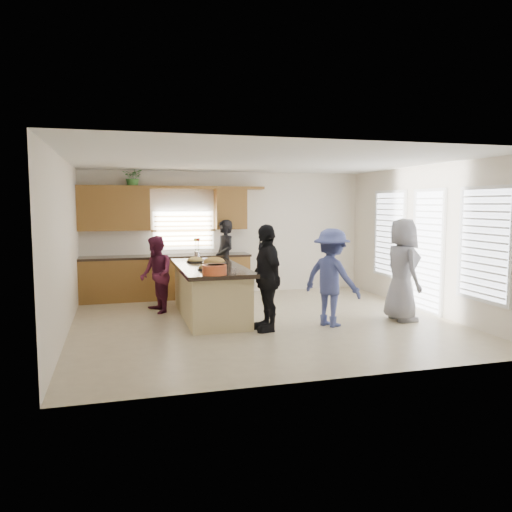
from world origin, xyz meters
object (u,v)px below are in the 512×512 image
object	(u,v)px
salad_bowl	(214,269)
woman_left_front	(266,278)
island	(210,292)
woman_left_back	(225,259)
woman_left_mid	(156,274)
woman_right_back	(332,277)
woman_right_front	(402,270)

from	to	relation	value
salad_bowl	woman_left_front	distance (m)	0.87
island	woman_left_front	distance (m)	1.47
island	woman_left_front	bearing A→B (deg)	-59.19
island	woman_left_back	size ratio (longest dim) A/B	1.57
island	salad_bowl	bearing A→B (deg)	-96.48
salad_bowl	woman_left_mid	xyz separation A→B (m)	(-0.78, 1.79, -0.30)
island	woman_right_back	size ratio (longest dim) A/B	1.63
woman_right_front	island	bearing A→B (deg)	73.25
woman_left_mid	woman_left_back	bearing A→B (deg)	114.46
woman_left_back	woman_right_back	bearing A→B (deg)	9.36
salad_bowl	woman_right_back	bearing A→B (deg)	-1.00
salad_bowl	woman_left_back	xyz separation A→B (m)	(0.81, 3.03, -0.18)
woman_right_front	woman_left_mid	bearing A→B (deg)	69.93
woman_right_back	woman_right_front	xyz separation A→B (m)	(1.37, 0.03, 0.08)
island	woman_right_back	world-z (taller)	woman_right_back
island	woman_left_mid	world-z (taller)	woman_left_mid
island	woman_right_front	size ratio (longest dim) A/B	1.49
woman_left_front	woman_right_back	world-z (taller)	woman_left_front
woman_left_front	woman_right_back	bearing A→B (deg)	86.61
woman_right_back	salad_bowl	bearing A→B (deg)	57.26
woman_left_mid	woman_right_back	bearing A→B (deg)	43.37
island	woman_left_mid	bearing A→B (deg)	146.35
woman_left_mid	woman_left_front	distance (m)	2.45
woman_left_mid	woman_right_back	xyz separation A→B (m)	(2.78, -1.83, 0.09)
woman_left_mid	woman_right_back	distance (m)	3.33
woman_left_back	island	bearing A→B (deg)	-31.96
island	woman_left_front	xyz separation A→B (m)	(0.72, -1.21, 0.42)
woman_left_back	woman_left_mid	distance (m)	2.02
woman_right_front	woman_left_back	bearing A→B (deg)	43.55
salad_bowl	woman_right_front	world-z (taller)	woman_right_front
salad_bowl	woman_left_front	world-z (taller)	woman_left_front
woman_left_front	woman_right_back	size ratio (longest dim) A/B	1.05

